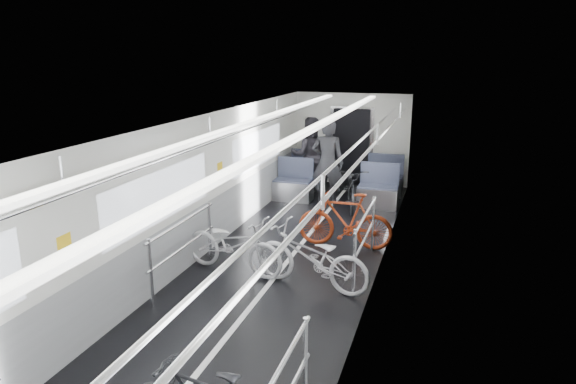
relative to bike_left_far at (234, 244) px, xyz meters
name	(u,v)px	position (x,y,z in m)	size (l,w,h in m)	color
car_shell	(294,191)	(0.69, 1.04, 0.66)	(3.02, 14.01, 2.41)	black
bike_left_far	(234,244)	(0.00, 0.00, 0.00)	(0.61, 1.76, 0.93)	silver
bike_right_mid	(311,257)	(1.32, -0.19, 0.02)	(0.64, 1.83, 0.96)	silver
bike_right_far	(345,220)	(1.47, 1.58, 0.05)	(0.48, 1.71, 1.02)	#A13213
bike_aisle	(352,187)	(1.13, 4.06, 0.02)	(0.64, 1.84, 0.97)	black
person_standing	(328,163)	(0.56, 4.06, 0.54)	(0.73, 0.48, 2.00)	black
person_seated	(310,155)	(-0.14, 5.10, 0.48)	(0.92, 0.71, 1.89)	#27252C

